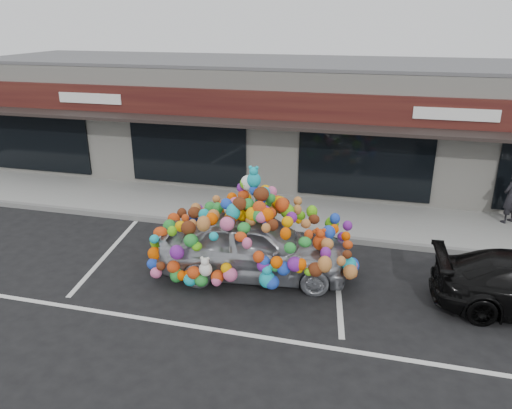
# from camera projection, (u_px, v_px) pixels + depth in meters

# --- Properties ---
(ground) EXTENTS (90.00, 90.00, 0.00)m
(ground) POSITION_uv_depth(u_px,v_px,m) (221.00, 272.00, 12.10)
(ground) COLOR black
(ground) RESTS_ON ground
(shop_building) EXTENTS (24.00, 7.20, 4.31)m
(shop_building) POSITION_uv_depth(u_px,v_px,m) (290.00, 119.00, 18.97)
(shop_building) COLOR silver
(shop_building) RESTS_ON ground
(sidewalk) EXTENTS (26.00, 3.00, 0.15)m
(sidewalk) POSITION_uv_depth(u_px,v_px,m) (261.00, 211.00, 15.69)
(sidewalk) COLOR #989893
(sidewalk) RESTS_ON ground
(kerb) EXTENTS (26.00, 0.18, 0.16)m
(kerb) POSITION_uv_depth(u_px,v_px,m) (249.00, 229.00, 14.33)
(kerb) COLOR slate
(kerb) RESTS_ON ground
(parking_stripe_left) EXTENTS (0.73, 4.37, 0.01)m
(parking_stripe_left) POSITION_uv_depth(u_px,v_px,m) (107.00, 253.00, 13.04)
(parking_stripe_left) COLOR silver
(parking_stripe_left) RESTS_ON ground
(parking_stripe_mid) EXTENTS (0.73, 4.37, 0.01)m
(parking_stripe_mid) POSITION_uv_depth(u_px,v_px,m) (338.00, 283.00, 11.61)
(parking_stripe_mid) COLOR silver
(parking_stripe_mid) RESTS_ON ground
(lane_line) EXTENTS (14.00, 0.12, 0.01)m
(lane_line) POSITION_uv_depth(u_px,v_px,m) (282.00, 340.00, 9.54)
(lane_line) COLOR silver
(lane_line) RESTS_ON ground
(toy_car) EXTENTS (3.21, 4.94, 2.76)m
(toy_car) POSITION_uv_depth(u_px,v_px,m) (255.00, 239.00, 11.66)
(toy_car) COLOR gray
(toy_car) RESTS_ON ground
(pedestrian_a) EXTENTS (0.67, 0.67, 1.57)m
(pedestrian_a) POSITION_uv_depth(u_px,v_px,m) (511.00, 197.00, 14.38)
(pedestrian_a) COLOR #222227
(pedestrian_a) RESTS_ON sidewalk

